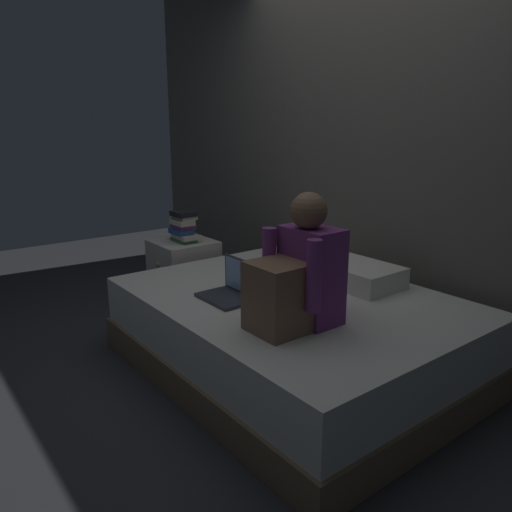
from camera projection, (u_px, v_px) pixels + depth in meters
ground_plane at (231, 370)px, 2.98m from camera, size 8.00×8.00×0.00m
wall_back at (374, 137)px, 3.34m from camera, size 5.60×0.10×2.70m
bed at (291, 333)px, 2.95m from camera, size 2.00×1.50×0.47m
nightstand at (184, 274)px, 3.94m from camera, size 0.44×0.46×0.55m
person_sitting at (298, 276)px, 2.40m from camera, size 0.39×0.44×0.66m
laptop at (232, 289)px, 2.82m from camera, size 0.32×0.23×0.22m
pillow at (354, 273)px, 3.08m from camera, size 0.56×0.36×0.13m
book_stack at (183, 227)px, 3.81m from camera, size 0.24×0.16×0.24m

